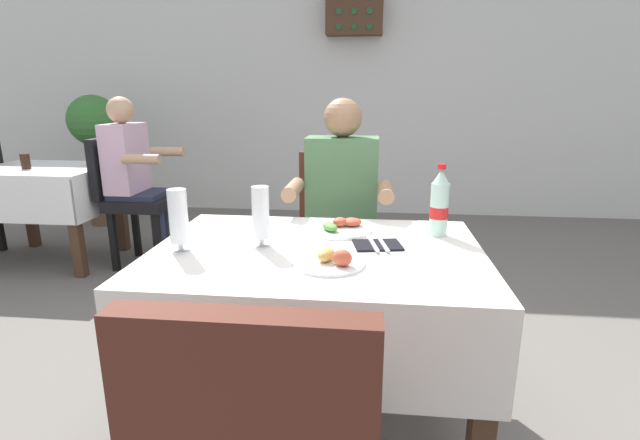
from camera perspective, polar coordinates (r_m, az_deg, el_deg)
ground_plane at (r=2.10m, az=2.23°, el=-22.41°), size 11.00×11.00×0.00m
back_wall at (r=5.17m, az=5.28°, el=17.65°), size 11.00×0.12×3.03m
main_dining_table at (r=1.75m, az=-0.36°, el=-8.72°), size 1.18×0.86×0.74m
chair_far_diner_seat at (r=2.53m, az=1.77°, el=-1.56°), size 0.44×0.50×0.97m
seated_diner_far at (r=2.38m, az=2.57°, el=1.28°), size 0.50×0.46×1.26m
plate_near_camera at (r=1.53m, az=1.32°, el=-4.94°), size 0.23×0.23×0.07m
plate_far_diner at (r=1.90m, az=2.48°, el=-0.92°), size 0.26×0.26×0.05m
beer_glass_left at (r=1.69m, az=-7.21°, el=0.39°), size 0.07×0.07×0.22m
beer_glass_middle at (r=1.69m, az=-16.80°, el=0.07°), size 0.07×0.07×0.23m
cola_bottle_primary at (r=1.87m, az=14.29°, el=1.81°), size 0.07×0.07×0.28m
napkin_cutlery_set at (r=1.73m, az=7.00°, el=-3.00°), size 0.19×0.20×0.01m
background_dining_table at (r=4.16m, az=-30.27°, el=2.95°), size 0.94×0.73×0.74m
background_chair_right at (r=3.80m, az=-22.02°, el=3.01°), size 0.50×0.44×0.97m
background_patron at (r=3.75m, az=-21.59°, el=5.35°), size 0.46×0.50×1.26m
background_table_tumbler at (r=4.11m, az=-32.16°, el=6.05°), size 0.06×0.06×0.11m
potted_plant_corner at (r=5.13m, az=-25.58°, el=9.12°), size 0.48×0.48×1.27m
wall_bottle_rack at (r=5.06m, az=4.21°, el=23.82°), size 0.56×0.21×0.42m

